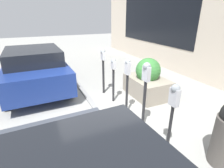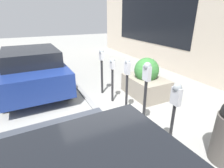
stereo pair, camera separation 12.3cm
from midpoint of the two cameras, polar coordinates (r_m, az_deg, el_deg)
The scene contains 9 objects.
ground_plane at distance 4.58m, azimuth -2.67°, elevation -11.21°, with size 40.00×40.00×0.00m, color #999993.
curb_strip at distance 4.55m, azimuth -3.61°, elevation -11.23°, with size 19.00×0.16×0.04m.
parking_meter_nearest at distance 3.16m, azimuth 18.83°, elevation -6.15°, with size 0.18×0.15×1.45m.
parking_meter_second at distance 3.74m, azimuth 10.16°, elevation 0.28°, with size 0.19×0.16×1.60m.
parking_meter_middle at distance 4.39m, azimuth 4.14°, elevation 1.93°, with size 0.15×0.13×1.49m.
parking_meter_fourth at distance 5.09m, azimuth -0.56°, elevation 3.81°, with size 0.17×0.15×1.34m.
parking_meter_farthest at distance 5.65m, azimuth -4.02°, elevation 6.53°, with size 0.18×0.16×1.49m.
planter_box at distance 5.74m, azimuth 10.36°, elevation 1.05°, with size 1.47×0.99×1.25m.
parked_car_middle at distance 6.57m, azimuth -24.97°, elevation 4.44°, with size 3.90×1.97×1.46m.
Camera 2 is at (-3.52, 1.56, 2.49)m, focal length 28.00 mm.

